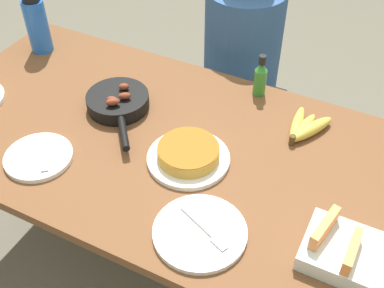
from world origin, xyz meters
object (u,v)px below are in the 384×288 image
at_px(frittata_plate_side, 188,155).
at_px(empty_plate_far_left, 200,232).
at_px(melon_tray, 367,260).
at_px(water_bottle, 37,23).
at_px(skillet, 118,102).
at_px(person_figure, 239,88).
at_px(empty_plate_far_right, 39,157).
at_px(hot_sauce_bottle, 260,78).
at_px(banana_bunch, 304,128).

xyz_separation_m(frittata_plate_side, empty_plate_far_left, (0.15, -0.23, -0.02)).
distance_m(melon_tray, water_bottle, 1.46).
height_order(skillet, water_bottle, water_bottle).
height_order(empty_plate_far_left, person_figure, person_figure).
relative_size(skillet, empty_plate_far_left, 1.24).
relative_size(water_bottle, person_figure, 0.20).
relative_size(melon_tray, frittata_plate_side, 1.26).
bearing_deg(frittata_plate_side, skillet, 160.35).
height_order(empty_plate_far_right, hot_sauce_bottle, hot_sauce_bottle).
xyz_separation_m(banana_bunch, skillet, (-0.61, -0.17, 0.01)).
relative_size(banana_bunch, skillet, 0.62).
bearing_deg(empty_plate_far_left, melon_tray, 13.18).
bearing_deg(empty_plate_far_left, skillet, 144.07).
distance_m(banana_bunch, melon_tray, 0.52).
bearing_deg(hot_sauce_bottle, empty_plate_far_right, -128.10).
xyz_separation_m(empty_plate_far_left, hot_sauce_bottle, (-0.08, 0.65, 0.06)).
height_order(empty_plate_far_left, empty_plate_far_right, same).
bearing_deg(hot_sauce_bottle, banana_bunch, -31.86).
xyz_separation_m(banana_bunch, melon_tray, (0.29, -0.43, 0.01)).
bearing_deg(water_bottle, empty_plate_far_left, -28.83).
distance_m(melon_tray, skillet, 0.94).
bearing_deg(frittata_plate_side, melon_tray, -13.55).
relative_size(empty_plate_far_left, hot_sauce_bottle, 1.59).
height_order(banana_bunch, hot_sauce_bottle, hot_sauce_bottle).
bearing_deg(melon_tray, banana_bunch, 124.19).
bearing_deg(banana_bunch, skillet, -164.44).
bearing_deg(empty_plate_far_right, banana_bunch, 35.26).
height_order(melon_tray, empty_plate_far_right, melon_tray).
distance_m(melon_tray, empty_plate_far_left, 0.43).
height_order(skillet, person_figure, person_figure).
height_order(frittata_plate_side, water_bottle, water_bottle).
height_order(hot_sauce_bottle, person_figure, person_figure).
relative_size(empty_plate_far_left, empty_plate_far_right, 1.20).
relative_size(hot_sauce_bottle, person_figure, 0.13).
distance_m(banana_bunch, frittata_plate_side, 0.40).
height_order(banana_bunch, empty_plate_far_left, banana_bunch).
bearing_deg(hot_sauce_bottle, empty_plate_far_left, -82.69).
bearing_deg(frittata_plate_side, hot_sauce_bottle, 80.47).
distance_m(banana_bunch, hot_sauce_bottle, 0.25).
height_order(empty_plate_far_right, person_figure, person_figure).
relative_size(melon_tray, empty_plate_far_right, 1.54).
bearing_deg(empty_plate_far_left, empty_plate_far_right, 176.87).
distance_m(melon_tray, empty_plate_far_right, 0.99).
bearing_deg(empty_plate_far_right, skillet, 75.35).
height_order(melon_tray, water_bottle, water_bottle).
bearing_deg(water_bottle, person_figure, 31.34).
bearing_deg(banana_bunch, empty_plate_far_left, -103.42).
bearing_deg(skillet, empty_plate_far_left, 14.93).
relative_size(melon_tray, hot_sauce_bottle, 2.04).
xyz_separation_m(empty_plate_far_left, person_figure, (-0.27, 0.96, -0.25)).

